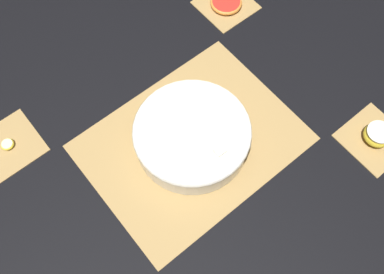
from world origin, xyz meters
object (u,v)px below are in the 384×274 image
fruit_salad_bowl (192,135)px  banana_coin_single (7,144)px  apple_half (378,135)px  grapefruit_slice (226,3)px

fruit_salad_bowl → banana_coin_single: fruit_salad_bowl is taller
apple_half → banana_coin_single: apple_half is taller
banana_coin_single → apple_half: bearing=141.9°
fruit_salad_bowl → grapefruit_slice: bearing=-141.8°
banana_coin_single → grapefruit_slice: bearing=-180.0°
banana_coin_single → grapefruit_slice: grapefruit_slice is taller
fruit_salad_bowl → apple_half: bearing=141.9°
apple_half → grapefruit_slice: 0.56m
apple_half → banana_coin_single: size_ratio=2.10×
fruit_salad_bowl → banana_coin_single: bearing=-38.2°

